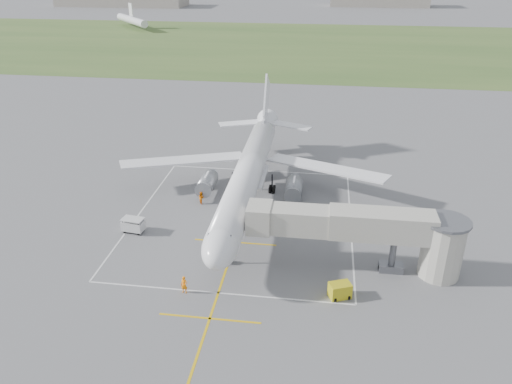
# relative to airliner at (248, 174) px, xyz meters

# --- Properties ---
(ground) EXTENTS (700.00, 700.00, 0.00)m
(ground) POSITION_rel_airliner_xyz_m (0.00, -0.75, -4.39)
(ground) COLOR #565658
(ground) RESTS_ON ground
(grass_strip) EXTENTS (700.00, 120.00, 0.02)m
(grass_strip) POSITION_rel_airliner_xyz_m (0.00, 129.25, -4.38)
(grass_strip) COLOR #375224
(grass_strip) RESTS_ON ground
(apron_markings) EXTENTS (28.20, 60.00, 0.01)m
(apron_markings) POSITION_rel_airliner_xyz_m (0.00, -6.57, -4.38)
(apron_markings) COLOR gold
(apron_markings) RESTS_ON ground
(airliner) EXTENTS (38.93, 46.75, 13.52)m
(airliner) POSITION_rel_airliner_xyz_m (0.00, 0.00, 0.00)
(airliner) COLOR silver
(airliner) RESTS_ON ground
(jet_bridge) EXTENTS (23.40, 5.00, 7.20)m
(jet_bridge) POSITION_rel_airliner_xyz_m (15.72, -14.25, 0.35)
(jet_bridge) COLOR gray
(jet_bridge) RESTS_ON ground
(gpu_unit) EXTENTS (2.52, 2.15, 1.61)m
(gpu_unit) POSITION_rel_airliner_xyz_m (12.38, -19.67, -3.60)
(gpu_unit) COLOR gold
(gpu_unit) RESTS_ON ground
(baggage_cart) EXTENTS (2.87, 1.96, 1.86)m
(baggage_cart) POSITION_rel_airliner_xyz_m (-13.03, -10.01, -3.44)
(baggage_cart) COLOR silver
(baggage_cart) RESTS_ON ground
(ramp_worker_nose) EXTENTS (0.77, 0.57, 1.95)m
(ramp_worker_nose) POSITION_rel_airliner_xyz_m (-3.45, -21.16, -3.42)
(ramp_worker_nose) COLOR orange
(ramp_worker_nose) RESTS_ON ground
(ramp_worker_wing) EXTENTS (1.07, 1.09, 1.77)m
(ramp_worker_wing) POSITION_rel_airliner_xyz_m (-6.45, -1.21, -3.51)
(ramp_worker_wing) COLOR orange
(ramp_worker_wing) RESTS_ON ground
(distant_aircraft) EXTENTS (202.49, 39.61, 8.85)m
(distant_aircraft) POSITION_rel_airliner_xyz_m (11.83, 169.83, -0.80)
(distant_aircraft) COLOR silver
(distant_aircraft) RESTS_ON ground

